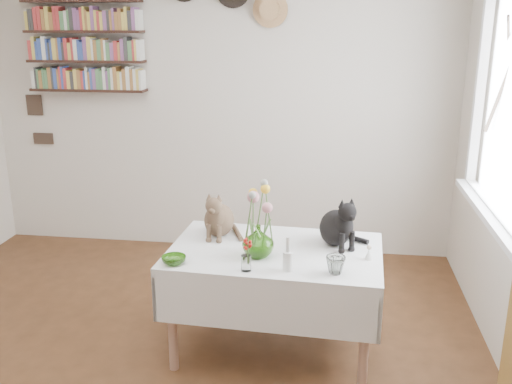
# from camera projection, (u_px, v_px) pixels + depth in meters

# --- Properties ---
(room) EXTENTS (4.08, 4.58, 2.58)m
(room) POSITION_uv_depth(u_px,v_px,m) (123.00, 178.00, 2.71)
(room) COLOR brown
(room) RESTS_ON ground
(window) EXTENTS (0.12, 1.52, 1.32)m
(window) POSITION_uv_depth(u_px,v_px,m) (511.00, 127.00, 3.17)
(window) COLOR white
(window) RESTS_ON room
(dining_table) EXTENTS (1.29, 0.87, 0.67)m
(dining_table) POSITION_uv_depth(u_px,v_px,m) (275.00, 275.00, 3.42)
(dining_table) COLOR white
(dining_table) RESTS_ON room
(tabby_cat) EXTENTS (0.22, 0.28, 0.31)m
(tabby_cat) POSITION_uv_depth(u_px,v_px,m) (219.00, 212.00, 3.56)
(tabby_cat) COLOR brown
(tabby_cat) RESTS_ON dining_table
(black_cat) EXTENTS (0.33, 0.35, 0.32)m
(black_cat) POSITION_uv_depth(u_px,v_px,m) (336.00, 219.00, 3.41)
(black_cat) COLOR black
(black_cat) RESTS_ON dining_table
(flower_vase) EXTENTS (0.21, 0.21, 0.19)m
(flower_vase) POSITION_uv_depth(u_px,v_px,m) (258.00, 241.00, 3.24)
(flower_vase) COLOR #67AF38
(flower_vase) RESTS_ON dining_table
(green_bowl) EXTENTS (0.18, 0.18, 0.04)m
(green_bowl) POSITION_uv_depth(u_px,v_px,m) (174.00, 260.00, 3.17)
(green_bowl) COLOR #67AF38
(green_bowl) RESTS_ON dining_table
(drinking_glass) EXTENTS (0.12, 0.12, 0.10)m
(drinking_glass) POSITION_uv_depth(u_px,v_px,m) (335.00, 265.00, 3.04)
(drinking_glass) COLOR white
(drinking_glass) RESTS_ON dining_table
(candlestick) EXTENTS (0.05, 0.05, 0.19)m
(candlestick) POSITION_uv_depth(u_px,v_px,m) (288.00, 259.00, 3.07)
(candlestick) COLOR white
(candlestick) RESTS_ON dining_table
(berry_jar) EXTENTS (0.06, 0.06, 0.22)m
(berry_jar) POSITION_uv_depth(u_px,v_px,m) (246.00, 254.00, 3.06)
(berry_jar) COLOR white
(berry_jar) RESTS_ON dining_table
(porcelain_figurine) EXTENTS (0.05, 0.05, 0.09)m
(porcelain_figurine) POSITION_uv_depth(u_px,v_px,m) (369.00, 253.00, 3.22)
(porcelain_figurine) COLOR white
(porcelain_figurine) RESTS_ON dining_table
(flower_bouquet) EXTENTS (0.17, 0.12, 0.39)m
(flower_bouquet) POSITION_uv_depth(u_px,v_px,m) (258.00, 199.00, 3.19)
(flower_bouquet) COLOR #4C7233
(flower_bouquet) RESTS_ON flower_vase
(bookshelf_unit) EXTENTS (1.00, 0.16, 0.91)m
(bookshelf_unit) POSITION_uv_depth(u_px,v_px,m) (84.00, 36.00, 4.73)
(bookshelf_unit) COLOR black
(bookshelf_unit) RESTS_ON room
(wall_art_plaques) EXTENTS (0.21, 0.02, 0.44)m
(wall_art_plaques) POSITION_uv_depth(u_px,v_px,m) (38.00, 119.00, 5.08)
(wall_art_plaques) COLOR #38281E
(wall_art_plaques) RESTS_ON room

